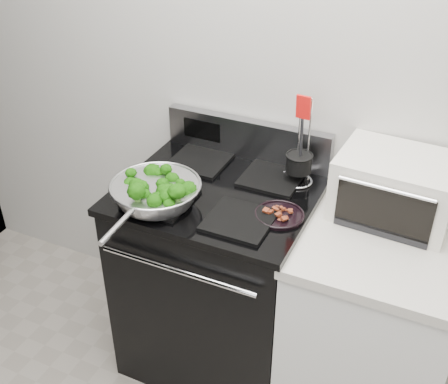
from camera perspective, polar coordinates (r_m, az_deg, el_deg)
The scene contains 8 objects.
back_wall at distance 2.30m, azimuth 9.97°, elevation 11.16°, with size 4.00×0.02×2.70m, color #B9B6AF.
gas_range at distance 2.57m, azimuth -0.51°, elevation -8.45°, with size 0.79×0.69×1.13m.
counter at distance 2.45m, azimuth 14.52°, elevation -13.16°, with size 0.62×0.68×0.92m.
skillet at distance 2.19m, azimuth -6.97°, elevation 0.03°, with size 0.36×0.57×0.08m.
broccoli_pile at distance 2.18m, azimuth -6.98°, elevation 0.50°, with size 0.28×0.28×0.10m, color black, non-canonical shape.
bacon_plate at distance 2.13m, azimuth 5.66°, elevation -2.09°, with size 0.19×0.19×0.04m.
utensil_holder at distance 2.32m, azimuth 7.58°, elevation 2.47°, with size 0.13×0.13×0.39m.
toaster_oven at distance 2.22m, azimuth 16.99°, elevation 0.49°, with size 0.45×0.36×0.25m.
Camera 1 is at (0.54, -0.33, 2.17)m, focal length 45.00 mm.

